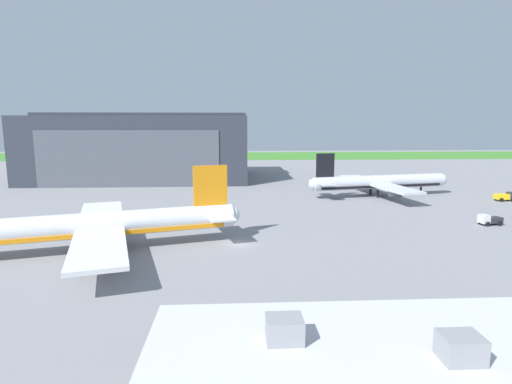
# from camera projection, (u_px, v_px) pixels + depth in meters

# --- Properties ---
(ground_plane) EXTENTS (440.00, 440.00, 0.00)m
(ground_plane) POSITION_uv_depth(u_px,v_px,m) (238.00, 244.00, 65.93)
(ground_plane) COLOR gray
(grass_field_strip) EXTENTS (440.00, 56.00, 0.08)m
(grass_field_strip) POSITION_uv_depth(u_px,v_px,m) (235.00, 156.00, 240.38)
(grass_field_strip) COLOR #42862F
(grass_field_strip) RESTS_ON ground_plane
(maintenance_hangar) EXTENTS (70.11, 41.33, 22.22)m
(maintenance_hangar) POSITION_uv_depth(u_px,v_px,m) (143.00, 147.00, 142.24)
(maintenance_hangar) COLOR #2D333D
(maintenance_hangar) RESTS_ON ground_plane
(airliner_far_right) EXTENTS (38.83, 33.34, 11.44)m
(airliner_far_right) POSITION_uv_depth(u_px,v_px,m) (379.00, 182.00, 108.19)
(airliner_far_right) COLOR silver
(airliner_far_right) RESTS_ON ground_plane
(airliner_near_left) EXTENTS (43.88, 40.01, 12.24)m
(airliner_near_left) POSITION_uv_depth(u_px,v_px,m) (95.00, 226.00, 61.96)
(airliner_near_left) COLOR silver
(airliner_near_left) RESTS_ON ground_plane
(pushback_tractor) EXTENTS (4.36, 2.62, 2.00)m
(pushback_tractor) POSITION_uv_depth(u_px,v_px,m) (489.00, 220.00, 78.03)
(pushback_tractor) COLOR silver
(pushback_tractor) RESTS_ON ground_plane
(stair_truck) EXTENTS (4.84, 2.40, 2.14)m
(stair_truck) POSITION_uv_depth(u_px,v_px,m) (506.00, 196.00, 102.01)
(stair_truck) COLOR #2D2D33
(stair_truck) RESTS_ON ground_plane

